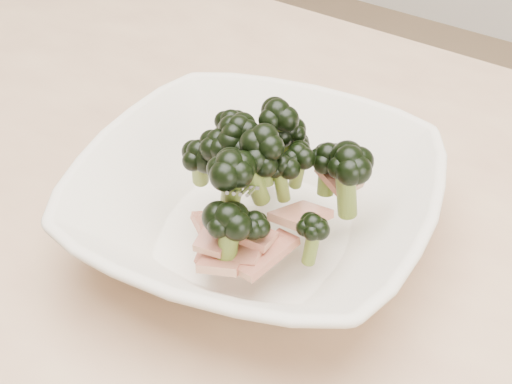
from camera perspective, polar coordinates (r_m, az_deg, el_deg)
dining_table at (r=0.73m, az=-2.03°, el=-6.80°), size 1.20×0.80×0.75m
broccoli_dish at (r=0.60m, az=0.06°, el=-0.61°), size 0.36×0.36×0.13m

